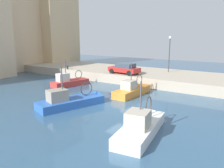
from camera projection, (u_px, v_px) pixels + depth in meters
The scene contains 11 objects.
water_surface at pixel (123, 104), 20.45m from camera, with size 80.00×80.00×0.00m, color #335675.
quay_wall at pixel (168, 78), 29.72m from camera, with size 9.00×56.00×1.20m, color #ADA08C.
fishing_boat_blue at pixel (74, 104), 20.10m from camera, with size 6.90×3.97×4.52m.
fishing_boat_orange at pixel (134, 93), 23.93m from camera, with size 6.08×2.10×4.17m.
fishing_boat_red at pixel (72, 84), 28.31m from camera, with size 5.66×2.82×4.10m.
fishing_boat_white at pixel (142, 130), 14.53m from camera, with size 6.56×2.56×4.26m.
parked_car_red at pixel (125, 68), 29.49m from camera, with size 2.32×4.24×1.39m.
mooring_bollard_mid at pixel (67, 67), 33.66m from camera, with size 0.28×0.28×0.55m, color #2D2D33.
quay_streetlamp at pixel (170, 48), 30.39m from camera, with size 0.36×0.36×4.83m.
waterfront_building_east_mid at pixel (54, 24), 44.12m from camera, with size 7.87×6.62×16.72m.
waterfront_building_east at pixel (9, 10), 39.57m from camera, with size 8.89×8.22×20.83m.
Camera 1 is at (-16.95, -9.90, 6.11)m, focal length 36.23 mm.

